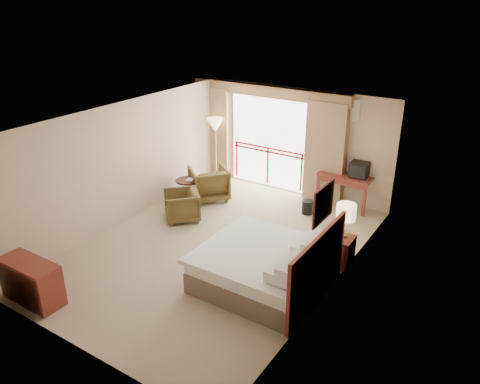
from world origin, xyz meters
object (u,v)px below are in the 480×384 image
Objects in this scene: floor_lamp at (215,127)px; wastebasket at (307,207)px; tv at (359,170)px; armchair_far at (209,198)px; armchair_near at (183,219)px; dresser at (31,282)px; nightstand at (341,251)px; table_lamp at (346,213)px; desk at (346,181)px; side_table at (187,187)px; bed at (266,267)px.

wastebasket is at bearing -9.63° from floor_lamp.
armchair_far is (-3.33, -1.41, -1.01)m from tv.
dresser reaches higher than armchair_near.
wastebasket is (-1.50, 1.69, -0.13)m from nightstand.
nightstand is 0.80m from table_lamp.
floor_lamp is at bearing -171.45° from desk.
side_table is at bearing -159.17° from wastebasket.
wastebasket is 0.54× the size of side_table.
nightstand is at bearing -26.01° from floor_lamp.
table_lamp is at bearing -67.62° from desk.
desk is 3.87m from side_table.
bed is at bearing -82.60° from tv.
armchair_near reaches higher than wastebasket.
tv is at bearing 101.82° from nightstand.
tv reaches higher than armchair_far.
floor_lamp is (-0.24, 1.56, 1.11)m from side_table.
side_table is (-3.33, -1.95, -0.23)m from desk.
wastebasket is 2.96m from side_table.
bed reaches higher than desk.
armchair_near is 0.43× the size of floor_lamp.
floor_lamp is at bearing 135.54° from bed.
dresser is at bearing 39.19° from armchair_far.
armchair_far is 1.19× the size of armchair_near.
nightstand is 4.13m from armchair_far.
bed is 1.62m from nightstand.
desk reaches higher than wastebasket.
tv is 0.23× the size of floor_lamp.
bed is at bearing -86.83° from desk.
dresser is (-2.45, -5.60, 0.21)m from wastebasket.
floor_lamp is at bearing -114.18° from armchair_far.
table_lamp reaches higher than wastebasket.
wastebasket is 0.19× the size of floor_lamp.
bed reaches higher than armchair_far.
armchair_far is 5.05m from dresser.
desk is at bearing 6.32° from floor_lamp.
tv is 4.14m from side_table.
table_lamp is 0.85× the size of armchair_near.
desk is at bearing 107.58° from nightstand.
nightstand reaches higher than armchair_near.
armchair_far is at bearing -63.23° from floor_lamp.
bed is 5.22m from floor_lamp.
desk is at bearing 154.90° from armchair_far.
side_table is 1.93m from floor_lamp.
table_lamp is 0.37× the size of floor_lamp.
floor_lamp is (-3.00, 0.51, 1.36)m from wastebasket.
floor_lamp is at bearing 99.88° from dresser.
tv is at bearing 67.47° from dresser.
table_lamp reaches higher than desk.
armchair_far is at bearing 94.85° from dresser.
tv reaches higher than desk.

